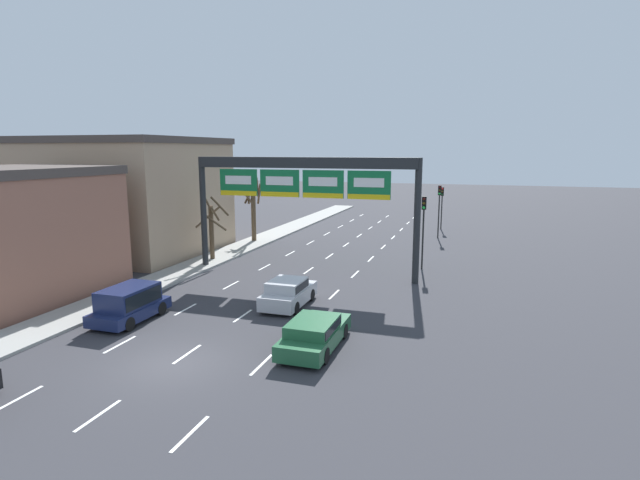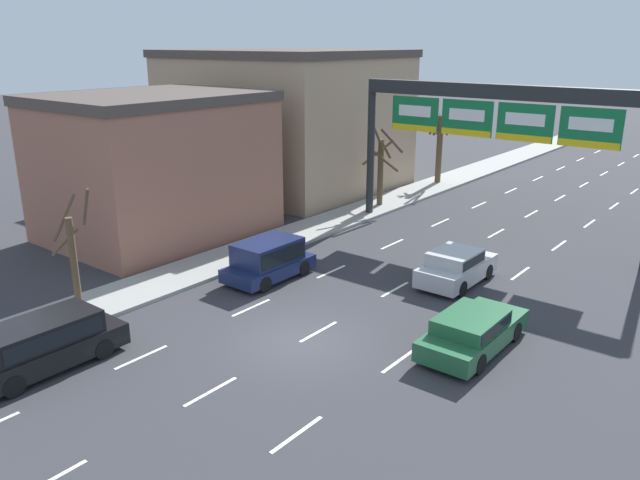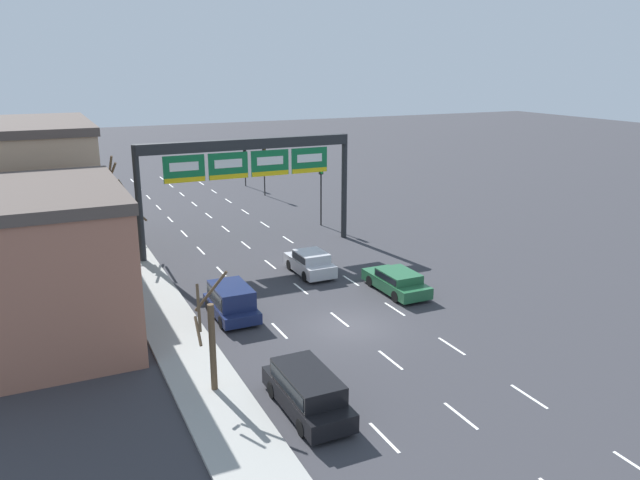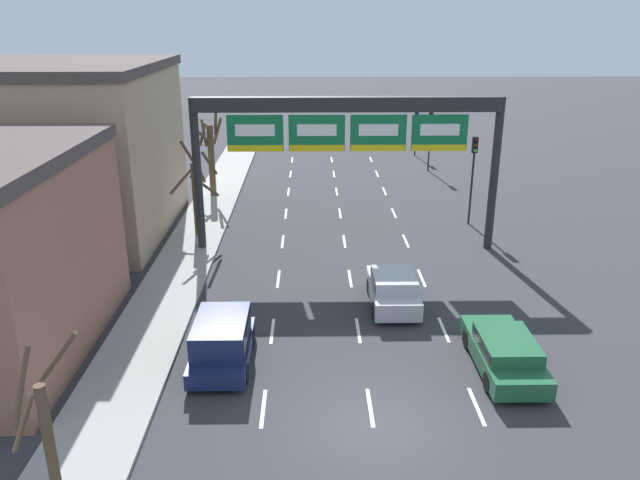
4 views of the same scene
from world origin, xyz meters
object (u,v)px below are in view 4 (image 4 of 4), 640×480
traffic_light_mid_block (417,119)px  tree_bare_closest (197,190)px  traffic_light_far_end (474,163)px  car_green (505,351)px  car_silver (393,288)px  tree_bare_second (48,438)px  sign_gantry (347,128)px  traffic_light_near_gantry (431,125)px  suv_navy (222,339)px  tree_bare_third (211,153)px

traffic_light_mid_block → tree_bare_closest: 25.62m
traffic_light_far_end → tree_bare_closest: 15.38m
car_green → car_silver: size_ratio=1.15×
tree_bare_second → sign_gantry: bearing=66.7°
traffic_light_near_gantry → traffic_light_far_end: bearing=-90.0°
car_green → traffic_light_far_end: 16.21m
traffic_light_far_end → car_silver: bearing=-118.3°
suv_navy → car_silver: size_ratio=0.99×
car_silver → traffic_light_far_end: bearing=61.7°
traffic_light_near_gantry → traffic_light_mid_block: (-0.15, 5.52, -0.37)m
traffic_light_mid_block → tree_bare_third: tree_bare_third is taller
car_silver → tree_bare_third: tree_bare_third is taller
traffic_light_far_end → tree_bare_closest: (-15.21, -2.10, -0.93)m
car_silver → traffic_light_far_end: (5.77, 10.71, 2.81)m
sign_gantry → suv_navy: sign_gantry is taller
car_green → traffic_light_near_gantry: size_ratio=0.95×
traffic_light_near_gantry → car_green: bearing=-95.2°
traffic_light_near_gantry → traffic_light_far_end: traffic_light_far_end is taller
sign_gantry → traffic_light_mid_block: 23.93m
car_silver → tree_bare_closest: size_ratio=0.78×
traffic_light_far_end → tree_bare_closest: bearing=-172.1°
suv_navy → traffic_light_far_end: traffic_light_far_end is taller
traffic_light_near_gantry → tree_bare_closest: (-15.20, -15.20, -0.86)m
car_silver → tree_bare_second: bearing=-129.3°
traffic_light_mid_block → sign_gantry: bearing=-107.7°
car_green → tree_bare_third: (-12.97, 21.58, 2.29)m
traffic_light_mid_block → tree_bare_second: 43.55m
car_green → tree_bare_second: bearing=-152.7°
suv_navy → tree_bare_third: size_ratio=0.71×
car_green → tree_bare_second: tree_bare_second is taller
suv_navy → car_silver: 7.88m
suv_navy → traffic_light_near_gantry: (12.24, 28.31, 2.58)m
traffic_light_mid_block → traffic_light_far_end: size_ratio=0.87×
car_green → car_silver: car_silver is taller
traffic_light_far_end → sign_gantry: bearing=-151.6°
suv_navy → tree_bare_closest: (-2.96, 13.11, 1.72)m
traffic_light_far_end → tree_bare_third: (-15.59, 5.84, -0.60)m
traffic_light_near_gantry → tree_bare_second: size_ratio=1.05×
traffic_light_mid_block → tree_bare_closest: (-15.05, -20.72, -0.49)m
traffic_light_mid_block → tree_bare_closest: bearing=-126.0°
car_green → suv_navy: 9.64m
traffic_light_near_gantry → tree_bare_closest: tree_bare_closest is taller
traffic_light_near_gantry → traffic_light_far_end: size_ratio=0.98×
car_silver → tree_bare_third: bearing=120.7°
car_green → tree_bare_third: size_ratio=0.83×
traffic_light_mid_block → tree_bare_closest: size_ratio=0.84×
traffic_light_far_end → car_green: bearing=-99.5°
car_green → tree_bare_closest: bearing=132.7°
tree_bare_third → traffic_light_near_gantry: bearing=25.0°
car_silver → traffic_light_mid_block: 29.96m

